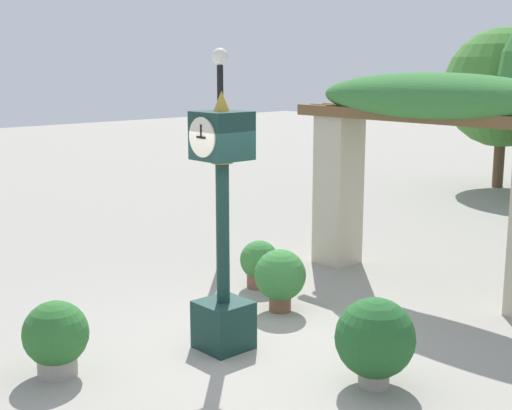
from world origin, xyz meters
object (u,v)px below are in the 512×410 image
at_px(potted_plant_near_right, 259,262).
at_px(potted_plant_far_right, 280,277).
at_px(potted_plant_near_left, 375,339).
at_px(lamp_post, 221,127).
at_px(pedestal_clock, 223,233).
at_px(potted_plant_far_left, 56,337).

distance_m(potted_plant_near_right, potted_plant_far_right, 1.06).
xyz_separation_m(potted_plant_near_left, lamp_post, (-4.57, 1.76, 1.73)).
relative_size(pedestal_clock, potted_plant_far_left, 3.64).
distance_m(potted_plant_near_left, potted_plant_far_right, 2.41).
distance_m(potted_plant_near_left, potted_plant_far_left, 3.29).
bearing_deg(potted_plant_far_right, potted_plant_far_left, -92.44).
relative_size(pedestal_clock, potted_plant_far_right, 3.52).
distance_m(potted_plant_near_right, potted_plant_far_left, 3.69).
bearing_deg(lamp_post, potted_plant_far_left, -61.49).
bearing_deg(potted_plant_far_left, lamp_post, 118.51).
height_order(pedestal_clock, lamp_post, lamp_post).
xyz_separation_m(potted_plant_near_left, potted_plant_far_left, (-2.39, -2.26, -0.07)).
height_order(pedestal_clock, potted_plant_near_left, pedestal_clock).
bearing_deg(pedestal_clock, potted_plant_far_right, 109.12).
xyz_separation_m(potted_plant_near_left, potted_plant_far_right, (-2.25, 0.85, -0.03)).
bearing_deg(potted_plant_far_left, pedestal_clock, 71.21).
distance_m(pedestal_clock, potted_plant_far_left, 2.08).
height_order(potted_plant_near_right, potted_plant_far_left, potted_plant_far_left).
height_order(potted_plant_near_left, potted_plant_far_left, potted_plant_near_left).
relative_size(potted_plant_near_left, potted_plant_near_right, 1.32).
xyz_separation_m(potted_plant_far_left, lamp_post, (-2.18, 4.02, 1.80)).
relative_size(potted_plant_near_left, potted_plant_far_left, 1.15).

